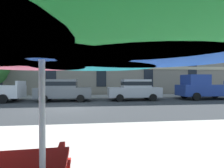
% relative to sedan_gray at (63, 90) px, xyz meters
% --- Properties ---
extents(ground_plane, '(120.00, 120.00, 0.00)m').
position_rel_sedan_gray_xyz_m(ground_plane, '(0.64, -3.70, -0.95)').
color(ground_plane, '#2D3033').
extents(sidewalk_far, '(56.00, 3.60, 0.12)m').
position_rel_sedan_gray_xyz_m(sidewalk_far, '(0.64, 3.10, -0.89)').
color(sidewalk_far, gray).
rests_on(sidewalk_far, ground).
extents(apartment_building, '(44.23, 12.08, 12.80)m').
position_rel_sedan_gray_xyz_m(apartment_building, '(0.64, 11.29, 5.45)').
color(apartment_building, gray).
rests_on(apartment_building, ground).
extents(sedan_gray, '(4.40, 1.98, 1.78)m').
position_rel_sedan_gray_xyz_m(sedan_gray, '(0.00, 0.00, 0.00)').
color(sedan_gray, slate).
rests_on(sedan_gray, ground).
extents(sedan_silver, '(4.40, 1.98, 1.78)m').
position_rel_sedan_gray_xyz_m(sedan_silver, '(5.91, 0.00, 0.00)').
color(sedan_silver, '#A8AAB2').
rests_on(sedan_silver, ground).
extents(pickup_blue, '(5.10, 2.12, 2.20)m').
position_rel_sedan_gray_xyz_m(pickup_blue, '(12.31, 0.00, 0.08)').
color(pickup_blue, navy).
rests_on(pickup_blue, ground).
extents(patio_umbrella, '(3.94, 3.66, 2.47)m').
position_rel_sedan_gray_xyz_m(patio_umbrella, '(1.72, -12.70, 1.18)').
color(patio_umbrella, silver).
rests_on(patio_umbrella, ground).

